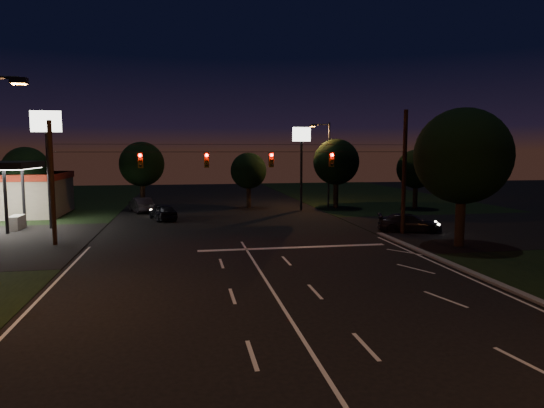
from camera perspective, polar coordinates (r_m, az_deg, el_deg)
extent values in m
plane|color=black|center=(19.21, 1.39, -12.23)|extent=(140.00, 140.00, 0.00)
cube|color=black|center=(41.75, 24.48, -2.64)|extent=(20.00, 16.00, 0.02)
cube|color=silver|center=(13.82, 6.75, -19.96)|extent=(0.14, 40.00, 0.01)
cube|color=silver|center=(30.69, 2.54, -5.14)|extent=(12.00, 0.50, 0.01)
cylinder|color=black|center=(36.90, 15.09, -3.41)|extent=(0.30, 0.30, 9.00)
cylinder|color=black|center=(34.41, -24.14, -4.45)|extent=(0.28, 0.28, 8.00)
cylinder|color=black|center=(33.03, -3.88, 6.14)|extent=(24.00, 0.03, 0.03)
cylinder|color=black|center=(33.03, -3.89, 7.00)|extent=(24.00, 0.02, 0.02)
cube|color=#3F3307|center=(32.95, -15.22, 4.97)|extent=(0.32, 0.26, 1.00)
sphere|color=#FF0705|center=(32.79, -15.26, 5.54)|extent=(0.22, 0.22, 0.22)
sphere|color=black|center=(32.79, -15.24, 4.97)|extent=(0.20, 0.20, 0.20)
sphere|color=black|center=(32.80, -15.23, 4.39)|extent=(0.20, 0.20, 0.20)
cube|color=#3F3307|center=(32.87, -7.70, 5.13)|extent=(0.32, 0.26, 1.00)
sphere|color=#FF0705|center=(32.70, -7.70, 5.71)|extent=(0.22, 0.22, 0.22)
sphere|color=black|center=(32.71, -7.69, 5.13)|extent=(0.20, 0.20, 0.20)
sphere|color=black|center=(32.71, -7.68, 4.55)|extent=(0.20, 0.20, 0.20)
cube|color=#3F3307|center=(33.36, -0.10, 5.21)|extent=(0.32, 0.26, 1.00)
sphere|color=#FF0705|center=(33.19, -0.05, 5.77)|extent=(0.22, 0.22, 0.22)
sphere|color=black|center=(33.20, -0.05, 5.20)|extent=(0.20, 0.20, 0.20)
sphere|color=black|center=(33.21, -0.05, 4.63)|extent=(0.20, 0.20, 0.20)
cube|color=#3F3307|center=(34.38, 7.00, 5.20)|extent=(0.32, 0.26, 1.00)
sphere|color=#FF0705|center=(34.22, 7.09, 5.74)|extent=(0.22, 0.22, 0.22)
sphere|color=black|center=(34.23, 7.08, 5.19)|extent=(0.20, 0.20, 0.20)
sphere|color=black|center=(34.23, 7.07, 4.64)|extent=(0.20, 0.20, 0.20)
cube|color=gray|center=(42.20, -27.85, -1.97)|extent=(0.80, 2.00, 1.10)
cylinder|color=black|center=(40.11, -28.85, 0.25)|extent=(0.24, 0.24, 4.80)
cylinder|color=black|center=(43.90, -27.20, 0.80)|extent=(0.24, 0.24, 4.80)
cylinder|color=black|center=(41.20, -24.77, 2.48)|extent=(0.24, 0.24, 7.50)
cube|color=white|center=(41.19, -25.07, 8.80)|extent=(2.20, 0.30, 1.60)
cylinder|color=black|center=(49.30, 3.46, 3.30)|extent=(0.24, 0.24, 7.00)
cube|color=white|center=(49.26, 3.50, 8.19)|extent=(1.80, 0.30, 1.40)
cube|color=black|center=(20.87, -27.64, 12.74)|extent=(0.60, 0.35, 0.22)
cube|color=orange|center=(20.86, -27.63, 12.42)|extent=(0.45, 0.25, 0.04)
cylinder|color=black|center=(52.12, 6.70, 4.54)|extent=(0.20, 0.20, 9.00)
cylinder|color=black|center=(51.90, 5.80, 9.29)|extent=(1.80, 0.12, 0.12)
cube|color=black|center=(51.66, 4.82, 9.20)|extent=(0.60, 0.35, 0.22)
cube|color=orange|center=(51.65, 4.82, 9.07)|extent=(0.45, 0.25, 0.04)
cylinder|color=black|center=(32.97, 21.26, -1.25)|extent=(0.60, 0.60, 4.00)
sphere|color=black|center=(32.71, 21.53, 5.29)|extent=(6.00, 6.00, 6.00)
sphere|color=black|center=(33.41, 21.99, 4.97)|extent=(4.50, 4.50, 4.50)
sphere|color=black|center=(32.66, 20.34, 5.10)|extent=(4.20, 4.20, 4.20)
cylinder|color=black|center=(50.13, -26.81, 0.39)|extent=(0.49, 0.49, 3.00)
sphere|color=black|center=(49.95, -26.97, 3.61)|extent=(4.20, 4.20, 4.20)
sphere|color=black|center=(50.14, -26.40, 3.50)|extent=(3.15, 3.15, 3.15)
sphere|color=black|center=(50.28, -27.36, 3.49)|extent=(2.94, 2.94, 2.94)
cylinder|color=black|center=(52.20, -14.97, 1.21)|extent=(0.52, 0.52, 3.25)
sphere|color=black|center=(52.02, -15.07, 4.56)|extent=(4.60, 4.60, 4.60)
sphere|color=black|center=(52.34, -14.53, 4.43)|extent=(3.45, 3.45, 3.45)
sphere|color=black|center=(52.30, -15.55, 4.44)|extent=(3.22, 3.22, 3.22)
cylinder|color=black|center=(51.48, -2.76, 1.07)|extent=(0.47, 0.47, 2.75)
sphere|color=black|center=(51.31, -2.78, 3.94)|extent=(3.80, 3.80, 3.80)
sphere|color=black|center=(51.65, -2.40, 3.83)|extent=(2.85, 2.85, 2.85)
sphere|color=black|center=(51.45, -3.23, 3.85)|extent=(2.66, 2.66, 2.66)
cylinder|color=black|center=(51.48, 7.51, 1.38)|extent=(0.53, 0.53, 3.40)
sphere|color=black|center=(51.30, 7.57, 4.94)|extent=(4.80, 4.80, 4.80)
sphere|color=black|center=(51.79, 7.95, 4.79)|extent=(3.60, 3.60, 3.60)
sphere|color=black|center=(51.39, 6.97, 4.83)|extent=(3.36, 3.36, 3.36)
cylinder|color=black|center=(52.69, 16.50, 1.01)|extent=(0.48, 0.48, 2.90)
sphere|color=black|center=(52.51, 16.59, 3.98)|extent=(4.00, 4.00, 4.00)
sphere|color=black|center=(52.97, 16.83, 3.86)|extent=(3.00, 3.00, 3.00)
sphere|color=black|center=(52.52, 16.10, 3.89)|extent=(2.80, 2.80, 2.80)
imported|color=black|center=(43.64, -12.69, -0.91)|extent=(2.85, 4.53, 1.44)
imported|color=black|center=(49.64, -15.14, -0.09)|extent=(2.88, 4.73, 1.47)
imported|color=black|center=(37.79, 15.86, -2.16)|extent=(5.05, 3.31, 1.36)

